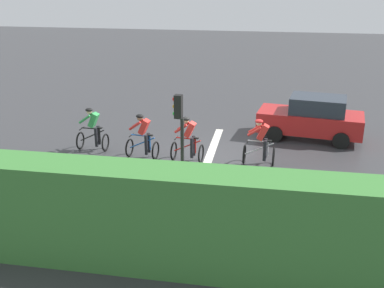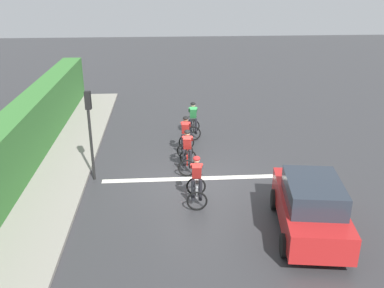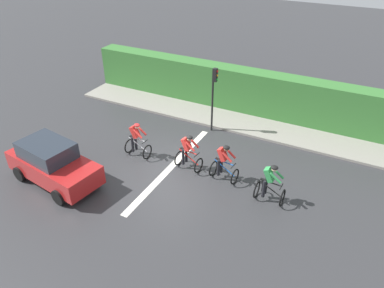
% 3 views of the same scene
% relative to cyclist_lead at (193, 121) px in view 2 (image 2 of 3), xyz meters
% --- Properties ---
extents(ground_plane, '(80.00, 80.00, 0.00)m').
position_rel_cyclist_lead_xyz_m(ground_plane, '(-0.21, -4.57, -0.80)').
color(ground_plane, '#333335').
extents(sidewalk_kerb, '(2.80, 20.66, 0.12)m').
position_rel_cyclist_lead_xyz_m(sidewalk_kerb, '(-5.64, -2.57, -0.74)').
color(sidewalk_kerb, gray).
rests_on(sidewalk_kerb, ground).
extents(stone_wall_low, '(0.44, 20.66, 0.52)m').
position_rel_cyclist_lead_xyz_m(stone_wall_low, '(-6.54, -2.57, -0.54)').
color(stone_wall_low, gray).
rests_on(stone_wall_low, ground).
extents(hedge_wall, '(1.10, 20.66, 2.42)m').
position_rel_cyclist_lead_xyz_m(hedge_wall, '(-6.84, -2.57, 0.41)').
color(hedge_wall, '#387533').
rests_on(hedge_wall, ground).
extents(road_marking_stop_line, '(7.00, 0.30, 0.01)m').
position_rel_cyclist_lead_xyz_m(road_marking_stop_line, '(-0.21, -4.43, -0.79)').
color(road_marking_stop_line, silver).
rests_on(road_marking_stop_line, ground).
extents(cyclist_lead, '(0.71, 1.10, 1.66)m').
position_rel_cyclist_lead_xyz_m(cyclist_lead, '(0.00, 0.00, 0.00)').
color(cyclist_lead, black).
rests_on(cyclist_lead, ground).
extents(cyclist_second, '(0.80, 1.15, 1.66)m').
position_rel_cyclist_lead_xyz_m(cyclist_second, '(-0.47, -2.08, 0.00)').
color(cyclist_second, black).
rests_on(cyclist_second, ground).
extents(cyclist_mid, '(0.79, 1.15, 1.66)m').
position_rel_cyclist_lead_xyz_m(cyclist_mid, '(-0.49, -3.74, 0.00)').
color(cyclist_mid, black).
rests_on(cyclist_mid, ground).
extents(cyclist_fourth, '(0.73, 1.11, 1.66)m').
position_rel_cyclist_lead_xyz_m(cyclist_fourth, '(-0.34, -6.27, 0.00)').
color(cyclist_fourth, black).
rests_on(cyclist_fourth, ground).
extents(car_red, '(2.32, 4.30, 1.76)m').
position_rel_cyclist_lead_xyz_m(car_red, '(2.80, -8.21, 0.08)').
color(car_red, '#B21E1E').
rests_on(car_red, ground).
extents(traffic_light_near_crossing, '(0.22, 0.31, 3.34)m').
position_rel_cyclist_lead_xyz_m(traffic_light_near_crossing, '(-4.00, -4.16, 1.43)').
color(traffic_light_near_crossing, black).
rests_on(traffic_light_near_crossing, ground).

